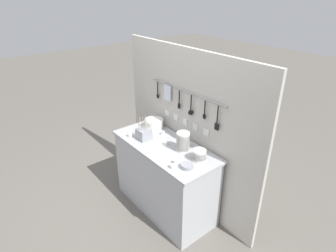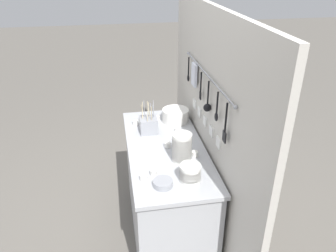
% 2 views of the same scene
% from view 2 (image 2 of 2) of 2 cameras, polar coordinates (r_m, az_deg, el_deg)
% --- Properties ---
extents(ground_plane, '(20.00, 20.00, 0.00)m').
position_cam_2_polar(ground_plane, '(3.03, -0.34, -17.83)').
color(ground_plane, '#666059').
extents(counter, '(1.29, 0.58, 0.87)m').
position_cam_2_polar(counter, '(2.74, -0.37, -11.37)').
color(counter, '#ADAFB5').
rests_on(counter, ground).
extents(back_wall, '(2.09, 0.09, 1.88)m').
position_cam_2_polar(back_wall, '(2.52, 6.85, -1.48)').
color(back_wall, '#BCB7AD').
rests_on(back_wall, ground).
extents(bowl_stack_back_corner, '(0.14, 0.14, 0.21)m').
position_cam_2_polar(bowl_stack_back_corner, '(2.27, 2.43, -3.78)').
color(bowl_stack_back_corner, silver).
rests_on(bowl_stack_back_corner, counter).
extents(bowl_stack_nested_right, '(0.14, 0.14, 0.12)m').
position_cam_2_polar(bowl_stack_nested_right, '(2.10, 3.90, -8.20)').
color(bowl_stack_nested_right, silver).
rests_on(bowl_stack_nested_right, counter).
extents(plate_stack, '(0.23, 0.23, 0.11)m').
position_cam_2_polar(plate_stack, '(2.83, 1.30, 1.86)').
color(plate_stack, silver).
rests_on(plate_stack, counter).
extents(steel_mixing_bowl, '(0.13, 0.13, 0.04)m').
position_cam_2_polar(steel_mixing_bowl, '(2.08, -0.90, -9.92)').
color(steel_mixing_bowl, '#93969E').
rests_on(steel_mixing_bowl, counter).
extents(cutlery_caddy, '(0.14, 0.14, 0.28)m').
position_cam_2_polar(cutlery_caddy, '(2.66, -3.40, 0.22)').
color(cutlery_caddy, '#93969E').
rests_on(cutlery_caddy, counter).
extents(cup_centre, '(0.05, 0.05, 0.04)m').
position_cam_2_polar(cup_centre, '(2.47, -0.08, -3.29)').
color(cup_centre, silver).
rests_on(cup_centre, counter).
extents(cup_back_right, '(0.05, 0.05, 0.04)m').
position_cam_2_polar(cup_back_right, '(2.67, 1.66, -0.71)').
color(cup_back_right, silver).
rests_on(cup_back_right, counter).
extents(cup_mid_row, '(0.05, 0.05, 0.04)m').
position_cam_2_polar(cup_mid_row, '(2.87, -1.91, 1.38)').
color(cup_mid_row, silver).
rests_on(cup_mid_row, counter).
extents(cup_front_right, '(0.05, 0.05, 0.04)m').
position_cam_2_polar(cup_front_right, '(2.80, -5.69, 0.60)').
color(cup_front_right, silver).
rests_on(cup_front_right, counter).
extents(cup_edge_near, '(0.05, 0.05, 0.04)m').
position_cam_2_polar(cup_edge_near, '(2.37, 4.68, -4.85)').
color(cup_edge_near, silver).
rests_on(cup_edge_near, counter).
extents(cup_edge_far, '(0.05, 0.05, 0.04)m').
position_cam_2_polar(cup_edge_far, '(2.17, -2.49, -8.08)').
color(cup_edge_far, silver).
rests_on(cup_edge_far, counter).
extents(cup_by_caddy, '(0.05, 0.05, 0.04)m').
position_cam_2_polar(cup_by_caddy, '(2.13, -4.28, -8.90)').
color(cup_by_caddy, silver).
rests_on(cup_by_caddy, counter).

